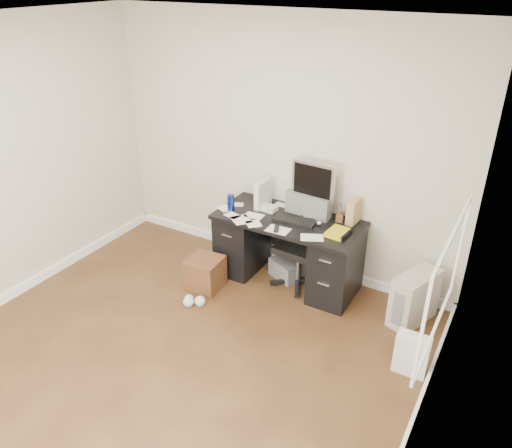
{
  "coord_description": "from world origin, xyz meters",
  "views": [
    {
      "loc": [
        2.29,
        -2.42,
        3.04
      ],
      "look_at": [
        0.18,
        1.2,
        0.86
      ],
      "focal_mm": 35.0,
      "sensor_mm": 36.0,
      "label": 1
    }
  ],
  "objects": [
    {
      "name": "lcd_monitor",
      "position": [
        0.47,
        1.84,
        1.04
      ],
      "size": [
        0.48,
        0.3,
        0.59
      ],
      "primitive_type": null,
      "rotation": [
        0.0,
        0.0,
        -0.07
      ],
      "color": "silver",
      "rests_on": "desk"
    },
    {
      "name": "paper_remote",
      "position": [
        0.32,
        1.38,
        0.76
      ],
      "size": [
        0.23,
        0.19,
        0.02
      ],
      "primitive_type": null,
      "rotation": [
        0.0,
        0.0,
        0.03
      ],
      "color": "silver",
      "rests_on": "desk"
    },
    {
      "name": "office_chair",
      "position": [
        0.42,
        1.67,
        0.49
      ],
      "size": [
        0.59,
        0.59,
        0.98
      ],
      "primitive_type": null,
      "rotation": [
        0.0,
        0.0,
        -0.07
      ],
      "color": "#585A58",
      "rests_on": "ground"
    },
    {
      "name": "shopping_bag",
      "position": [
        1.81,
        0.95,
        0.19
      ],
      "size": [
        0.28,
        0.2,
        0.37
      ],
      "primitive_type": "cube",
      "rotation": [
        0.0,
        0.0,
        0.02
      ],
      "color": "white",
      "rests_on": "ground"
    },
    {
      "name": "room_shell",
      "position": [
        0.03,
        0.03,
        1.66
      ],
      "size": [
        4.02,
        4.02,
        2.71
      ],
      "color": "beige",
      "rests_on": "ground"
    },
    {
      "name": "travel_mug",
      "position": [
        -0.31,
        1.53,
        0.83
      ],
      "size": [
        0.09,
        0.09,
        0.17
      ],
      "primitive_type": "cylinder",
      "rotation": [
        0.0,
        0.0,
        -0.18
      ],
      "color": "#162798",
      "rests_on": "desk"
    },
    {
      "name": "keyboard",
      "position": [
        0.38,
        1.62,
        0.76
      ],
      "size": [
        0.44,
        0.17,
        0.02
      ],
      "primitive_type": "cube",
      "rotation": [
        0.0,
        0.0,
        0.05
      ],
      "color": "black",
      "rests_on": "desk"
    },
    {
      "name": "magazine_file",
      "position": [
        0.9,
        1.91,
        0.88
      ],
      "size": [
        0.12,
        0.22,
        0.25
      ],
      "primitive_type": "cube",
      "rotation": [
        0.0,
        0.0,
        -0.07
      ],
      "color": "#A1814E",
      "rests_on": "desk"
    },
    {
      "name": "white_binder",
      "position": [
        -0.06,
        1.77,
        0.9
      ],
      "size": [
        0.14,
        0.26,
        0.3
      ],
      "primitive_type": "cube",
      "rotation": [
        0.0,
        0.0,
        -0.07
      ],
      "color": "silver",
      "rests_on": "desk"
    },
    {
      "name": "pc_tower",
      "position": [
        1.65,
        1.65,
        0.26
      ],
      "size": [
        0.39,
        0.56,
        0.52
      ],
      "primitive_type": "cube",
      "rotation": [
        0.0,
        0.0,
        -0.34
      ],
      "color": "#B9B5A7",
      "rests_on": "ground"
    },
    {
      "name": "wicker_basket",
      "position": [
        -0.39,
        1.11,
        0.17
      ],
      "size": [
        0.36,
        0.36,
        0.34
      ],
      "primitive_type": "cube",
      "rotation": [
        0.0,
        0.0,
        0.07
      ],
      "color": "#4E2C17",
      "rests_on": "ground"
    },
    {
      "name": "ground",
      "position": [
        0.0,
        0.0,
        0.0
      ],
      "size": [
        4.0,
        4.0,
        0.0
      ],
      "primitive_type": "plane",
      "color": "#402314",
      "rests_on": "ground"
    },
    {
      "name": "desk",
      "position": [
        0.3,
        1.65,
        0.4
      ],
      "size": [
        1.5,
        0.7,
        0.75
      ],
      "color": "black",
      "rests_on": "ground"
    },
    {
      "name": "desk_printer",
      "position": [
        0.28,
        1.74,
        0.1
      ],
      "size": [
        0.43,
        0.39,
        0.2
      ],
      "primitive_type": "cube",
      "rotation": [
        0.0,
        0.0,
        -0.41
      ],
      "color": "slate",
      "rests_on": "ground"
    },
    {
      "name": "computer_mouse",
      "position": [
        0.63,
        1.67,
        0.78
      ],
      "size": [
        0.07,
        0.07,
        0.06
      ],
      "primitive_type": "sphere",
      "rotation": [
        0.0,
        0.0,
        -0.22
      ],
      "color": "silver",
      "rests_on": "desk"
    },
    {
      "name": "loose_papers",
      "position": [
        0.1,
        1.6,
        0.75
      ],
      "size": [
        1.1,
        0.6,
        0.0
      ],
      "primitive_type": null,
      "color": "silver",
      "rests_on": "desk"
    },
    {
      "name": "yellow_book",
      "position": [
        0.86,
        1.59,
        0.77
      ],
      "size": [
        0.2,
        0.25,
        0.04
      ],
      "primitive_type": "cube",
      "rotation": [
        0.0,
        0.0,
        -0.09
      ],
      "color": "gold",
      "rests_on": "desk"
    },
    {
      "name": "pen_cup",
      "position": [
        0.77,
        1.86,
        0.85
      ],
      "size": [
        0.1,
        0.1,
        0.21
      ],
      "primitive_type": null,
      "rotation": [
        0.0,
        0.0,
        0.17
      ],
      "color": "brown",
      "rests_on": "desk"
    }
  ]
}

